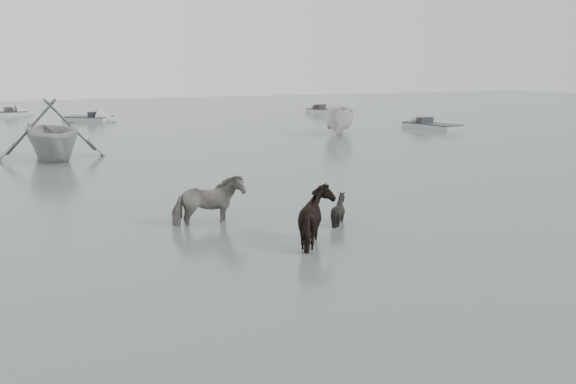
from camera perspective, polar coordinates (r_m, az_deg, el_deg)
name	(u,v)px	position (r m, az deg, el deg)	size (l,w,h in m)	color
ground	(375,234)	(16.43, 7.77, -3.73)	(140.00, 140.00, 0.00)	#4A5851
pony_pinto	(208,195)	(17.21, -7.13, -0.28)	(0.87, 1.90, 1.61)	black
pony_dark	(320,211)	(15.28, 2.85, -1.73)	(1.57, 1.34, 1.58)	black
pony_black	(339,203)	(17.38, 4.54, -0.99)	(0.88, 0.99, 1.09)	black
rowboat_trail	(51,127)	(30.79, -20.30, 5.41)	(4.76, 5.52, 2.91)	#A7AAA7
boat_small	(340,119)	(39.89, 4.61, 6.49)	(1.81, 4.81, 1.86)	beige
skiff_port	(432,123)	(43.96, 12.71, 5.97)	(5.75, 1.60, 0.75)	#A2A5A3
skiff_mid	(88,116)	(50.96, -17.36, 6.43)	(4.87, 1.60, 0.75)	#9B9D9B
skiff_star	(325,109)	(57.27, 3.29, 7.39)	(4.17, 1.60, 0.75)	beige
skiff_far	(0,112)	(58.44, -24.24, 6.51)	(5.65, 1.60, 0.75)	#A9ACA9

